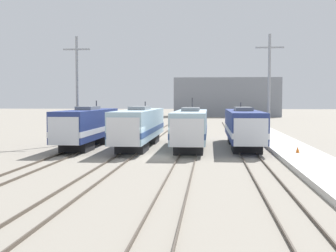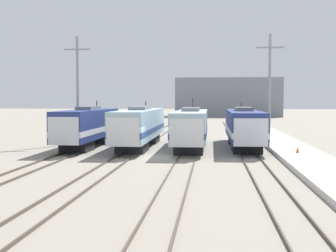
{
  "view_description": "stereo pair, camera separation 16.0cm",
  "coord_description": "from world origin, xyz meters",
  "px_view_note": "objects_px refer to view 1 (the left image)",
  "views": [
    {
      "loc": [
        4.42,
        -38.57,
        4.79
      ],
      "look_at": [
        0.83,
        1.78,
        2.49
      ],
      "focal_mm": 50.0,
      "sensor_mm": 36.0,
      "label": 1
    },
    {
      "loc": [
        4.58,
        -38.55,
        4.79
      ],
      "look_at": [
        0.83,
        1.78,
        2.49
      ],
      "focal_mm": 50.0,
      "sensor_mm": 36.0,
      "label": 2
    }
  ],
  "objects_px": {
    "locomotive_far_left": "(87,126)",
    "traffic_cone": "(298,150)",
    "locomotive_center_left": "(139,126)",
    "locomotive_far_right": "(243,127)",
    "catenary_tower_right": "(269,87)",
    "catenary_tower_left": "(77,87)",
    "locomotive_center_right": "(191,128)"
  },
  "relations": [
    {
      "from": "locomotive_far_left",
      "to": "locomotive_center_left",
      "type": "bearing_deg",
      "value": 6.67
    },
    {
      "from": "locomotive_far_left",
      "to": "locomotive_far_right",
      "type": "bearing_deg",
      "value": 4.73
    },
    {
      "from": "catenary_tower_left",
      "to": "locomotive_far_left",
      "type": "bearing_deg",
      "value": -61.85
    },
    {
      "from": "locomotive_far_left",
      "to": "traffic_cone",
      "type": "height_order",
      "value": "locomotive_far_left"
    },
    {
      "from": "locomotive_far_right",
      "to": "traffic_cone",
      "type": "bearing_deg",
      "value": -62.38
    },
    {
      "from": "catenary_tower_right",
      "to": "locomotive_center_left",
      "type": "bearing_deg",
      "value": -166.4
    },
    {
      "from": "locomotive_center_right",
      "to": "catenary_tower_right",
      "type": "xyz_separation_m",
      "value": [
        7.98,
        4.35,
        4.01
      ]
    },
    {
      "from": "locomotive_far_left",
      "to": "catenary_tower_right",
      "type": "relative_size",
      "value": 1.4
    },
    {
      "from": "locomotive_center_right",
      "to": "locomotive_far_right",
      "type": "xyz_separation_m",
      "value": [
        5.19,
        1.84,
        0.0
      ]
    },
    {
      "from": "locomotive_center_left",
      "to": "catenary_tower_left",
      "type": "height_order",
      "value": "catenary_tower_left"
    },
    {
      "from": "locomotive_far_right",
      "to": "catenary_tower_left",
      "type": "xyz_separation_m",
      "value": [
        -17.61,
        2.51,
        4.01
      ]
    },
    {
      "from": "locomotive_center_right",
      "to": "catenary_tower_right",
      "type": "relative_size",
      "value": 1.41
    },
    {
      "from": "traffic_cone",
      "to": "locomotive_far_right",
      "type": "bearing_deg",
      "value": 117.62
    },
    {
      "from": "traffic_cone",
      "to": "catenary_tower_right",
      "type": "bearing_deg",
      "value": 96.5
    },
    {
      "from": "catenary_tower_right",
      "to": "locomotive_center_right",
      "type": "bearing_deg",
      "value": -151.41
    },
    {
      "from": "locomotive_center_right",
      "to": "traffic_cone",
      "type": "height_order",
      "value": "locomotive_center_right"
    },
    {
      "from": "locomotive_far_right",
      "to": "traffic_cone",
      "type": "distance_m",
      "value": 8.6
    },
    {
      "from": "locomotive_center_left",
      "to": "catenary_tower_left",
      "type": "xyz_separation_m",
      "value": [
        -7.22,
        3.19,
        3.97
      ]
    },
    {
      "from": "locomotive_far_right",
      "to": "catenary_tower_left",
      "type": "relative_size",
      "value": 1.55
    },
    {
      "from": "locomotive_far_left",
      "to": "locomotive_far_right",
      "type": "distance_m",
      "value": 15.63
    },
    {
      "from": "locomotive_center_left",
      "to": "locomotive_center_right",
      "type": "height_order",
      "value": "locomotive_center_right"
    },
    {
      "from": "locomotive_center_left",
      "to": "locomotive_center_right",
      "type": "xyz_separation_m",
      "value": [
        5.19,
        -1.16,
        -0.04
      ]
    },
    {
      "from": "catenary_tower_left",
      "to": "traffic_cone",
      "type": "distance_m",
      "value": 24.37
    },
    {
      "from": "locomotive_center_left",
      "to": "locomotive_far_right",
      "type": "bearing_deg",
      "value": 3.75
    },
    {
      "from": "traffic_cone",
      "to": "locomotive_far_left",
      "type": "bearing_deg",
      "value": 162.32
    },
    {
      "from": "locomotive_center_left",
      "to": "locomotive_far_right",
      "type": "xyz_separation_m",
      "value": [
        10.39,
        0.68,
        -0.04
      ]
    },
    {
      "from": "traffic_cone",
      "to": "locomotive_center_left",
      "type": "bearing_deg",
      "value": 154.5
    },
    {
      "from": "locomotive_far_right",
      "to": "catenary_tower_right",
      "type": "height_order",
      "value": "catenary_tower_right"
    },
    {
      "from": "locomotive_center_left",
      "to": "traffic_cone",
      "type": "relative_size",
      "value": 35.86
    },
    {
      "from": "catenary_tower_left",
      "to": "catenary_tower_right",
      "type": "distance_m",
      "value": 20.4
    },
    {
      "from": "locomotive_center_left",
      "to": "locomotive_far_right",
      "type": "distance_m",
      "value": 10.41
    },
    {
      "from": "locomotive_far_left",
      "to": "catenary_tower_right",
      "type": "distance_m",
      "value": 19.17
    }
  ]
}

